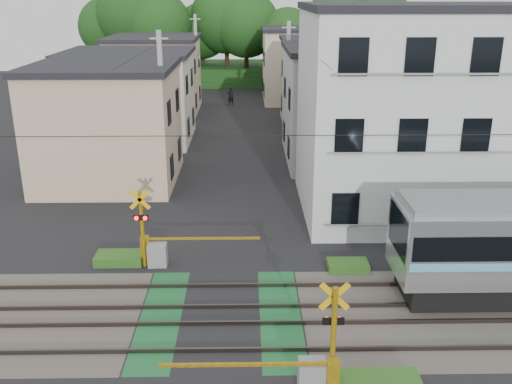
{
  "coord_description": "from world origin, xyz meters",
  "views": [
    {
      "loc": [
        0.86,
        -15.79,
        9.76
      ],
      "look_at": [
        1.21,
        5.0,
        2.44
      ],
      "focal_mm": 40.0,
      "sensor_mm": 36.0,
      "label": 1
    }
  ],
  "objects_px": {
    "crossing_signal_near": "(316,369)",
    "pedestrian": "(231,96)",
    "crossing_signal_far": "(155,248)",
    "apartment_block": "(416,112)"
  },
  "relations": [
    {
      "from": "crossing_signal_near",
      "to": "pedestrian",
      "type": "bearing_deg",
      "value": 94.55
    },
    {
      "from": "crossing_signal_far",
      "to": "apartment_block",
      "type": "distance_m",
      "value": 13.14
    },
    {
      "from": "crossing_signal_far",
      "to": "pedestrian",
      "type": "distance_m",
      "value": 32.31
    },
    {
      "from": "crossing_signal_far",
      "to": "pedestrian",
      "type": "xyz_separation_m",
      "value": [
        2.03,
        32.25,
        0.09
      ]
    },
    {
      "from": "apartment_block",
      "to": "pedestrian",
      "type": "distance_m",
      "value": 28.18
    },
    {
      "from": "crossing_signal_far",
      "to": "apartment_block",
      "type": "bearing_deg",
      "value": 27.78
    },
    {
      "from": "crossing_signal_far",
      "to": "pedestrian",
      "type": "bearing_deg",
      "value": 86.4
    },
    {
      "from": "crossing_signal_near",
      "to": "crossing_signal_far",
      "type": "relative_size",
      "value": 1.0
    },
    {
      "from": "apartment_block",
      "to": "pedestrian",
      "type": "height_order",
      "value": "apartment_block"
    },
    {
      "from": "crossing_signal_near",
      "to": "apartment_block",
      "type": "distance_m",
      "value": 14.95
    }
  ]
}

